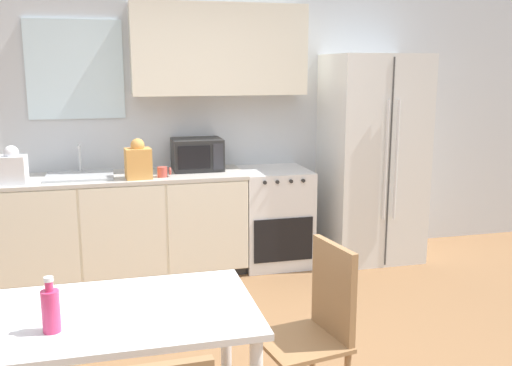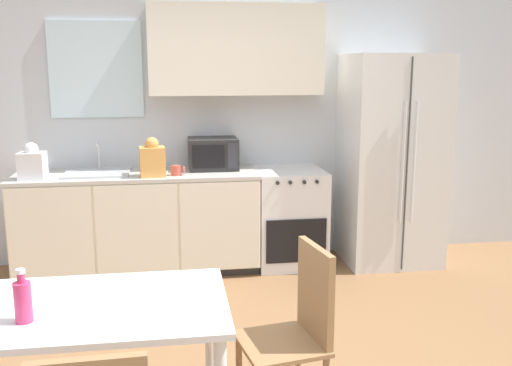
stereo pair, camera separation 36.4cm
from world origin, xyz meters
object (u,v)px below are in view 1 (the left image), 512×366
Objects in this scene: coffee_mug at (163,172)px; dining_table at (116,333)px; microwave at (197,154)px; refrigerator at (372,158)px; dining_chair_side at (318,320)px; oven_range at (274,216)px; drink_bottle at (51,309)px.

coffee_mug reaches higher than dining_table.
refrigerator is at bearing -5.15° from microwave.
coffee_mug reaches higher than dining_chair_side.
coffee_mug is at bearing -176.39° from refrigerator.
microwave is at bearing 171.30° from oven_range.
oven_range is 2.89m from dining_table.
refrigerator is 16.58× the size of coffee_mug.
drink_bottle is at bearing -105.13° from coffee_mug.
drink_bottle is at bearing -122.51° from oven_range.
dining_table is 1.01m from dining_chair_side.
oven_range is 2.02× the size of microwave.
microwave is 1.88× the size of drink_bottle.
microwave is (-1.63, 0.15, 0.08)m from refrigerator.
dining_chair_side is at bearing 6.59° from dining_table.
drink_bottle reaches higher than dining_table.
coffee_mug is 2.33m from dining_chair_side.
refrigerator is at bearing 44.70° from drink_bottle.
oven_range is 1.14m from coffee_mug.
refrigerator reaches higher than microwave.
refrigerator reaches higher than coffee_mug.
coffee_mug is at bearing -140.51° from microwave.
drink_bottle reaches higher than dining_chair_side.
microwave is 2.55m from dining_chair_side.
refrigerator is (0.94, -0.04, 0.52)m from oven_range.
dining_chair_side is 4.00× the size of drink_bottle.
coffee_mug is 0.09× the size of dining_table.
dining_chair_side is (-1.39, -2.34, -0.42)m from refrigerator.
oven_range is at bearing 57.49° from drink_bottle.
microwave is 2.74m from dining_table.
drink_bottle is (-2.63, -2.60, -0.12)m from refrigerator.
dining_chair_side reaches higher than oven_range.
microwave is at bearing -4.52° from dining_chair_side.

